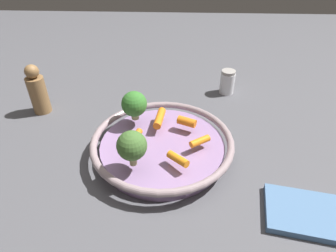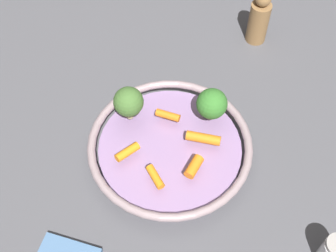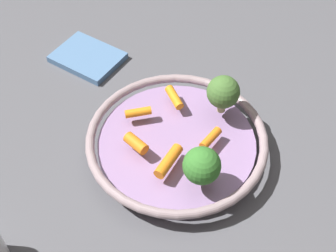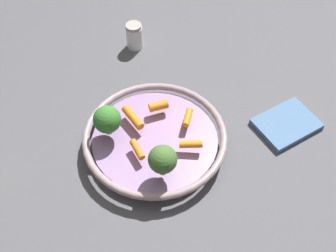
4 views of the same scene
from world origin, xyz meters
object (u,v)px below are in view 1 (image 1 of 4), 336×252
(baby_carrot_right, at_px, (136,137))
(baby_carrot_left, at_px, (200,141))
(serving_bowl, at_px, (162,145))
(baby_carrot_near_rim, at_px, (187,122))
(baby_carrot_back, at_px, (178,159))
(salt_shaker, at_px, (227,82))
(dish_towel, at_px, (304,213))
(broccoli_floret_edge, at_px, (132,146))
(broccoli_floret_small, at_px, (134,104))
(pepper_mill, at_px, (38,91))
(baby_carrot_center, at_px, (160,118))

(baby_carrot_right, distance_m, baby_carrot_left, 0.14)
(serving_bowl, relative_size, baby_carrot_near_rim, 7.41)
(baby_carrot_near_rim, bearing_deg, baby_carrot_left, 112.17)
(baby_carrot_back, bearing_deg, serving_bowl, -64.82)
(baby_carrot_near_rim, bearing_deg, salt_shaker, -117.26)
(baby_carrot_right, xyz_separation_m, baby_carrot_left, (-0.14, 0.01, 0.00))
(salt_shaker, xyz_separation_m, dish_towel, (-0.09, 0.44, -0.03))
(serving_bowl, distance_m, baby_carrot_near_rim, 0.08)
(baby_carrot_right, height_order, broccoli_floret_edge, broccoli_floret_edge)
(serving_bowl, height_order, broccoli_floret_edge, broccoli_floret_edge)
(broccoli_floret_small, height_order, pepper_mill, pepper_mill)
(baby_carrot_back, xyz_separation_m, baby_carrot_right, (0.09, -0.06, -0.00))
(baby_carrot_center, bearing_deg, pepper_mill, -17.10)
(serving_bowl, xyz_separation_m, baby_carrot_left, (-0.08, 0.02, 0.03))
(serving_bowl, bearing_deg, baby_carrot_right, 10.43)
(baby_carrot_center, xyz_separation_m, broccoli_floret_edge, (0.04, 0.15, 0.04))
(baby_carrot_right, relative_size, pepper_mill, 0.35)
(salt_shaker, bearing_deg, baby_carrot_right, 52.07)
(baby_carrot_left, bearing_deg, broccoli_floret_edge, 26.94)
(baby_carrot_left, distance_m, dish_towel, 0.23)
(broccoli_floret_small, bearing_deg, pepper_mill, -18.63)
(baby_carrot_center, bearing_deg, baby_carrot_right, 57.11)
(salt_shaker, bearing_deg, broccoli_floret_small, 41.57)
(baby_carrot_back, distance_m, broccoli_floret_small, 0.18)
(baby_carrot_back, xyz_separation_m, baby_carrot_near_rim, (-0.02, -0.12, 0.00))
(broccoli_floret_small, bearing_deg, dish_towel, 145.63)
(baby_carrot_center, distance_m, broccoli_floret_edge, 0.16)
(baby_carrot_right, xyz_separation_m, pepper_mill, (0.28, -0.17, 0.01))
(broccoli_floret_edge, distance_m, pepper_mill, 0.38)
(baby_carrot_right, distance_m, broccoli_floret_small, 0.09)
(salt_shaker, bearing_deg, baby_carrot_near_rim, 62.74)
(baby_carrot_center, xyz_separation_m, broccoli_floret_small, (0.06, -0.01, 0.03))
(broccoli_floret_small, bearing_deg, baby_carrot_center, 170.33)
(broccoli_floret_small, height_order, salt_shaker, broccoli_floret_small)
(salt_shaker, bearing_deg, baby_carrot_back, 68.71)
(baby_carrot_center, distance_m, dish_towel, 0.35)
(baby_carrot_back, bearing_deg, baby_carrot_left, -128.12)
(baby_carrot_center, distance_m, broccoli_floret_small, 0.07)
(serving_bowl, xyz_separation_m, baby_carrot_near_rim, (-0.05, -0.05, 0.03))
(serving_bowl, relative_size, dish_towel, 2.31)
(serving_bowl, relative_size, baby_carrot_back, 6.51)
(baby_carrot_back, xyz_separation_m, baby_carrot_left, (-0.05, -0.06, -0.00))
(broccoli_floret_edge, bearing_deg, dish_towel, 167.15)
(dish_towel, bearing_deg, baby_carrot_left, -37.06)
(baby_carrot_center, bearing_deg, serving_bowl, 99.23)
(baby_carrot_near_rim, distance_m, broccoli_floret_small, 0.13)
(baby_carrot_back, distance_m, baby_carrot_right, 0.11)
(baby_carrot_back, relative_size, salt_shaker, 0.67)
(baby_carrot_back, relative_size, baby_carrot_center, 0.75)
(baby_carrot_back, height_order, salt_shaker, salt_shaker)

